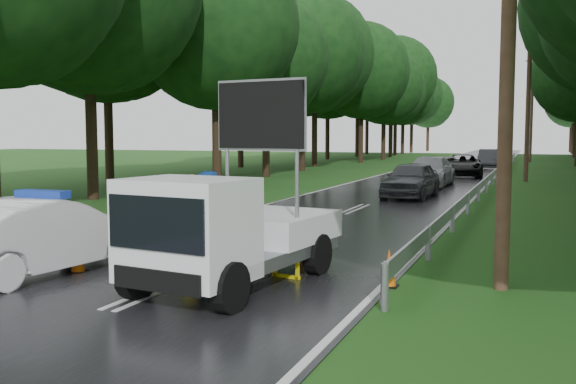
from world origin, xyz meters
The scene contains 18 objects.
ground centered at (0.00, 0.00, 0.00)m, with size 160.00×160.00×0.00m, color #164012.
road centered at (0.00, 30.00, 0.01)m, with size 7.00×140.00×0.02m, color black.
guardrail centered at (3.70, 29.67, 0.55)m, with size 0.12×60.06×0.70m.
utility_pole_mid centered at (5.20, 28.00, 5.06)m, with size 1.40×0.24×10.00m.
utility_pole_far centered at (5.20, 54.00, 5.06)m, with size 1.40×0.24×10.00m.
police_sedan centered at (-2.62, 0.18, 0.70)m, with size 2.07×4.39×1.53m.
work_truck centered at (0.98, 0.40, 0.94)m, with size 2.43×4.55×3.47m.
barrier centered at (0.70, 1.64, 0.77)m, with size 2.41×0.59×1.02m.
officer centered at (-0.75, 2.30, 0.87)m, with size 0.64×0.42×1.75m, color #F9FF0D.
civilian centered at (0.62, 0.50, 0.97)m, with size 0.94×0.73×1.94m, color blue.
queue_car_first centered at (1.03, 16.76, 0.74)m, with size 1.74×4.32×1.47m, color #42464A.
queue_car_second centered at (0.82, 22.76, 0.73)m, with size 2.04×5.02×1.46m, color #A1A5A9.
queue_car_third centered at (1.59, 30.74, 0.68)m, with size 2.24×4.86×1.35m, color black.
queue_car_fourth centered at (2.53, 40.38, 0.73)m, with size 1.54×4.41×1.45m, color #3A3B41.
cone_center centered at (-0.60, 2.00, 0.31)m, with size 0.30×0.30×0.63m.
cone_far centered at (1.29, 3.12, 0.33)m, with size 0.32×0.32×0.68m.
cone_left_mid centered at (-2.16, 0.53, 0.32)m, with size 0.31×0.31×0.66m.
cone_right centered at (3.44, 1.50, 0.31)m, with size 0.30×0.30×0.64m.
Camera 1 is at (5.67, -8.95, 2.55)m, focal length 40.00 mm.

